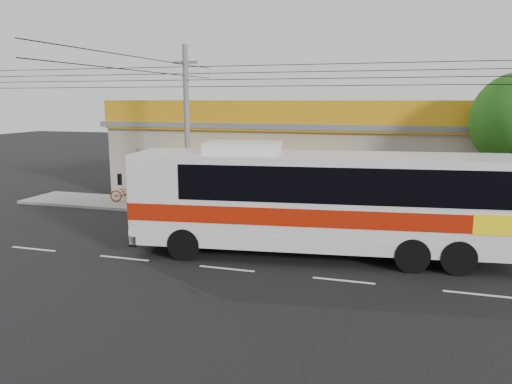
# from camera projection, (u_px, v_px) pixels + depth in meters

# --- Properties ---
(ground) EXTENTS (120.00, 120.00, 0.00)m
(ground) POSITION_uv_depth(u_px,v_px,m) (249.00, 248.00, 19.51)
(ground) COLOR black
(ground) RESTS_ON ground
(sidewalk) EXTENTS (30.00, 3.20, 0.15)m
(sidewalk) POSITION_uv_depth(u_px,v_px,m) (284.00, 214.00, 25.15)
(sidewalk) COLOR gray
(sidewalk) RESTS_ON ground
(lane_markings) EXTENTS (50.00, 0.12, 0.01)m
(lane_markings) POSITION_uv_depth(u_px,v_px,m) (227.00, 269.00, 17.16)
(lane_markings) COLOR silver
(lane_markings) RESTS_ON ground
(storefront_building) EXTENTS (22.60, 9.20, 5.70)m
(storefront_building) POSITION_uv_depth(u_px,v_px,m) (306.00, 158.00, 29.96)
(storefront_building) COLOR #A59A85
(storefront_building) RESTS_ON ground
(coach_bus) EXTENTS (13.92, 4.60, 4.21)m
(coach_bus) POSITION_uv_depth(u_px,v_px,m) (325.00, 197.00, 18.16)
(coach_bus) COLOR silver
(coach_bus) RESTS_ON ground
(motorbike_red) EXTENTS (2.03, 1.18, 1.01)m
(motorbike_red) POSITION_uv_depth(u_px,v_px,m) (127.00, 193.00, 27.60)
(motorbike_red) COLOR maroon
(motorbike_red) RESTS_ON sidewalk
(motorbike_dark) EXTENTS (1.70, 1.21, 1.01)m
(motorbike_dark) POSITION_uv_depth(u_px,v_px,m) (149.00, 193.00, 27.45)
(motorbike_dark) COLOR black
(motorbike_dark) RESTS_ON sidewalk
(utility_pole) EXTENTS (34.00, 14.00, 8.32)m
(utility_pole) POSITION_uv_depth(u_px,v_px,m) (186.00, 76.00, 23.98)
(utility_pole) COLOR slate
(utility_pole) RESTS_ON ground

